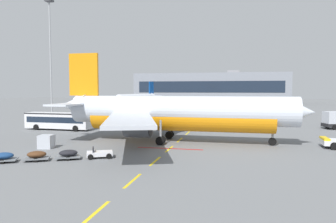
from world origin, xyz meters
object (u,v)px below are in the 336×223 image
Objects in this scene: airliner_far_center at (138,99)px; apron_light_mast_near at (50,46)px; baggage_train at (53,155)px; catering_truck at (109,117)px; uld_cargo_container at (46,142)px; apron_shuttle_bus at (59,120)px; airliner_foreground at (176,113)px.

airliner_far_center is 50.69m from apron_light_mast_near.
apron_light_mast_near is (-8.07, -47.78, 14.88)m from airliner_far_center.
baggage_train is at bearing -77.02° from airliner_far_center.
airliner_far_center is 66.14m from catering_truck.
uld_cargo_container is at bearing -78.99° from airliner_far_center.
apron_light_mast_near is (-29.67, 45.90, 17.75)m from baggage_train.
airliner_foreground is at bearing -19.94° from apron_shuttle_bus.
baggage_train is at bearing -126.16° from airliner_foreground.
uld_cargo_container is at bearing -57.98° from apron_light_mast_near.
apron_shuttle_bus reaches higher than uld_cargo_container.
apron_light_mast_near reaches higher than catering_truck.
catering_truck is 33.02m from apron_light_mast_near.
catering_truck is at bearing 50.84° from apron_shuttle_bus.
baggage_train is 0.37× the size of apron_light_mast_near.
catering_truck is 0.24× the size of apron_light_mast_near.
uld_cargo_container is (2.00, -23.72, -0.85)m from catering_truck.
catering_truck reaches higher than uld_cargo_container.
airliner_far_center is 4.08× the size of catering_truck.
airliner_far_center is 16.39× the size of uld_cargo_container.
apron_light_mast_near is at bearing 140.64° from airliner_foreground.
catering_truck is (6.23, 7.65, -0.10)m from apron_shuttle_bus.
airliner_far_center is 0.99× the size of apron_light_mast_near.
airliner_foreground is 19.10× the size of uld_cargo_container.
baggage_train is (-9.85, -13.48, -3.42)m from airliner_foreground.
airliner_foreground reaches higher than baggage_train.
apron_light_mast_near is (-23.20, 16.59, 16.64)m from catering_truck.
apron_light_mast_near reaches higher than airliner_far_center.
apron_light_mast_near reaches higher than airliner_foreground.
uld_cargo_container reaches higher than baggage_train.
apron_shuttle_bus is at bearing -55.00° from apron_light_mast_near.
apron_light_mast_near reaches higher than baggage_train.
catering_truck is at bearing 94.83° from uld_cargo_container.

